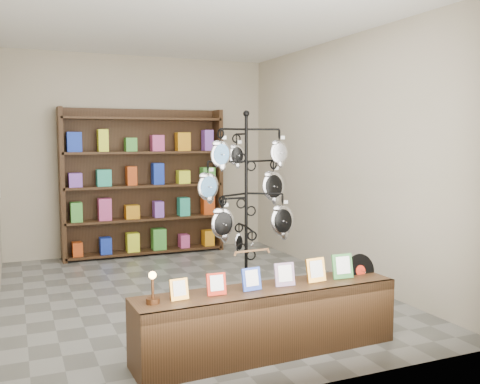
% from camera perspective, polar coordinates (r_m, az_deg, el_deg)
% --- Properties ---
extents(ground, '(5.00, 5.00, 0.00)m').
position_cam_1_polar(ground, '(6.19, -5.22, -10.79)').
color(ground, slate).
rests_on(ground, ground).
extents(room_envelope, '(5.00, 5.00, 5.00)m').
position_cam_1_polar(room_envelope, '(5.94, -5.38, 6.60)').
color(room_envelope, '#AFA08D').
rests_on(room_envelope, ground).
extents(display_tree, '(1.05, 0.88, 2.05)m').
position_cam_1_polar(display_tree, '(5.58, 0.67, -0.18)').
color(display_tree, black).
rests_on(display_tree, ground).
extents(front_shelf, '(2.24, 0.53, 0.79)m').
position_cam_1_polar(front_shelf, '(4.50, 3.01, -13.51)').
color(front_shelf, black).
rests_on(front_shelf, ground).
extents(back_shelving, '(2.42, 0.36, 2.20)m').
position_cam_1_polar(back_shelving, '(8.18, -10.22, 0.54)').
color(back_shelving, black).
rests_on(back_shelving, ground).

